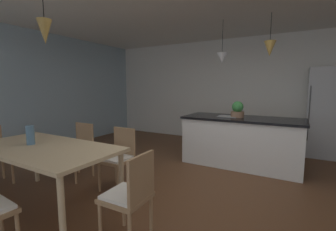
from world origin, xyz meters
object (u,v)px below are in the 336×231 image
at_px(refrigerator, 325,113).
at_px(kitchen_island, 241,141).
at_px(potted_plant_on_island, 238,110).
at_px(dining_table, 44,152).
at_px(chair_far_right, 119,156).
at_px(chair_far_left, 79,148).
at_px(chair_kitchen_end, 130,194).
at_px(vase_on_dining_table, 30,135).

bearing_deg(refrigerator, kitchen_island, -134.50).
distance_m(kitchen_island, potted_plant_on_island, 0.58).
relative_size(kitchen_island, potted_plant_on_island, 7.09).
distance_m(dining_table, chair_far_right, 0.97).
distance_m(dining_table, chair_far_left, 0.97).
bearing_deg(chair_far_right, chair_kitchen_end, -43.44).
distance_m(dining_table, kitchen_island, 3.26).
relative_size(chair_far_left, refrigerator, 0.47).
xyz_separation_m(chair_kitchen_end, refrigerator, (1.81, 4.16, 0.45)).
relative_size(dining_table, kitchen_island, 0.89).
distance_m(chair_kitchen_end, chair_far_left, 1.93).
bearing_deg(kitchen_island, vase_on_dining_table, -125.16).
relative_size(dining_table, potted_plant_on_island, 6.33).
height_order(chair_kitchen_end, refrigerator, refrigerator).
bearing_deg(chair_far_left, potted_plant_on_island, 42.64).
xyz_separation_m(chair_far_right, refrigerator, (2.70, 3.32, 0.45)).
xyz_separation_m(chair_kitchen_end, chair_far_left, (-1.74, 0.84, 0.00)).
bearing_deg(chair_far_left, chair_kitchen_end, -25.84).
xyz_separation_m(chair_kitchen_end, potted_plant_on_island, (0.33, 2.75, 0.56)).
height_order(chair_kitchen_end, chair_far_left, same).
xyz_separation_m(dining_table, chair_kitchen_end, (1.31, 0.00, -0.22)).
relative_size(chair_kitchen_end, refrigerator, 0.47).
bearing_deg(chair_far_right, refrigerator, 50.89).
bearing_deg(chair_far_left, dining_table, -63.24).
bearing_deg(potted_plant_on_island, dining_table, -120.90).
xyz_separation_m(dining_table, vase_on_dining_table, (-0.22, -0.02, 0.19)).
height_order(chair_far_right, refrigerator, refrigerator).
distance_m(chair_far_right, refrigerator, 4.30).
xyz_separation_m(chair_kitchen_end, kitchen_island, (0.42, 2.75, -0.01)).
xyz_separation_m(dining_table, kitchen_island, (1.73, 2.75, -0.23)).
distance_m(refrigerator, potted_plant_on_island, 2.05).
bearing_deg(potted_plant_on_island, refrigerator, 43.74).
xyz_separation_m(dining_table, potted_plant_on_island, (1.65, 2.75, 0.35)).
height_order(chair_far_left, vase_on_dining_table, vase_on_dining_table).
relative_size(chair_far_left, kitchen_island, 0.41).
xyz_separation_m(chair_far_left, potted_plant_on_island, (2.07, 1.91, 0.56)).
distance_m(dining_table, vase_on_dining_table, 0.29).
distance_m(kitchen_island, refrigerator, 2.04).
xyz_separation_m(dining_table, refrigerator, (3.12, 4.16, 0.24)).
relative_size(dining_table, vase_on_dining_table, 8.00).
distance_m(chair_far_right, potted_plant_on_island, 2.33).
distance_m(chair_kitchen_end, kitchen_island, 2.78).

